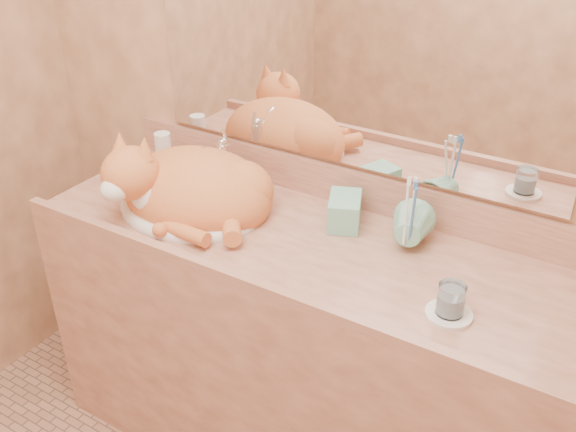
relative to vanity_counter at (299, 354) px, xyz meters
The scene contains 12 objects.
wall_back 0.87m from the vanity_counter, 90.00° to the left, with size 2.40×0.02×2.50m, color #996545.
vanity_counter is the anchor object (origin of this frame).
mirror 1.00m from the vanity_counter, 90.00° to the left, with size 1.30×0.02×0.80m, color white.
sink_basin 0.62m from the vanity_counter, behind, with size 0.46×0.38×0.14m, color white, non-canonical shape.
faucet 0.66m from the vanity_counter, 157.60° to the left, with size 0.05×0.13×0.18m, color silver, non-canonical shape.
cat 0.64m from the vanity_counter, behind, with size 0.48×0.39×0.26m, color #CA612E, non-canonical shape.
soap_dispenser 0.54m from the vanity_counter, 41.22° to the left, with size 0.09×0.09×0.20m, color #79C2AA.
toothbrush_cup 0.56m from the vanity_counter, 16.84° to the left, with size 0.12×0.12×0.11m, color #79C2AA.
toothbrushes 0.64m from the vanity_counter, 16.84° to the left, with size 0.04×0.04×0.24m, color white, non-canonical shape.
saucer 0.65m from the vanity_counter, 12.59° to the right, with size 0.11×0.11×0.01m, color white.
water_glass 0.68m from the vanity_counter, 12.59° to the right, with size 0.07×0.07×0.08m, color white.
lotion_bottle 0.82m from the vanity_counter, 165.95° to the left, with size 0.05×0.05×0.13m, color white.
Camera 1 is at (0.77, -0.60, 1.82)m, focal length 40.00 mm.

